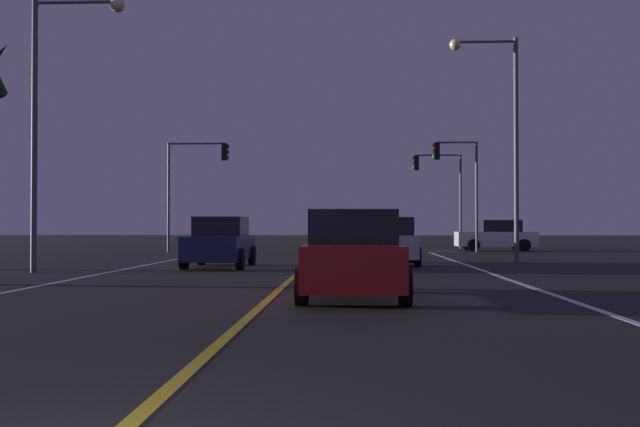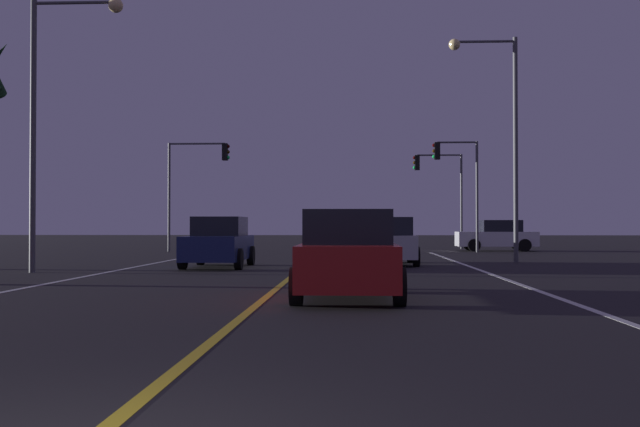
% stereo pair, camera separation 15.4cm
% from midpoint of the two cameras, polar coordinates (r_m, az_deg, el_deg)
% --- Properties ---
extents(lane_edge_right, '(0.16, 39.66, 0.01)m').
position_cam_midpoint_polar(lane_edge_right, '(18.20, 15.33, -5.35)').
color(lane_edge_right, silver).
rests_on(lane_edge_right, ground).
extents(lane_edge_left, '(0.16, 39.66, 0.01)m').
position_cam_midpoint_polar(lane_edge_left, '(19.20, -20.06, -5.09)').
color(lane_edge_left, silver).
rests_on(lane_edge_left, ground).
extents(lane_center_divider, '(0.16, 39.66, 0.01)m').
position_cam_midpoint_polar(lane_center_divider, '(17.82, -2.86, -5.47)').
color(lane_center_divider, gold).
rests_on(lane_center_divider, ground).
extents(car_crossing_side, '(4.30, 2.02, 1.70)m').
position_cam_midpoint_polar(car_crossing_side, '(40.78, 13.73, -1.75)').
color(car_crossing_side, black).
rests_on(car_crossing_side, ground).
extents(car_lead_same_lane, '(2.02, 4.30, 1.70)m').
position_cam_midpoint_polar(car_lead_same_lane, '(13.86, 2.32, -3.38)').
color(car_lead_same_lane, black).
rests_on(car_lead_same_lane, ground).
extents(car_ahead_far, '(2.02, 4.30, 1.70)m').
position_cam_midpoint_polar(car_ahead_far, '(26.00, 5.34, -2.24)').
color(car_ahead_far, black).
rests_on(car_ahead_far, ground).
extents(car_oncoming, '(2.02, 4.30, 1.70)m').
position_cam_midpoint_polar(car_oncoming, '(24.48, -8.10, -2.31)').
color(car_oncoming, black).
rests_on(car_oncoming, ground).
extents(traffic_light_near_right, '(2.40, 0.36, 5.84)m').
position_cam_midpoint_polar(traffic_light_near_right, '(38.52, 10.65, 3.32)').
color(traffic_light_near_right, '#4C4C51').
rests_on(traffic_light_near_right, ground).
extents(traffic_light_near_left, '(3.35, 0.36, 5.84)m').
position_cam_midpoint_polar(traffic_light_near_left, '(39.02, -9.85, 3.35)').
color(traffic_light_near_left, '#4C4C51').
rests_on(traffic_light_near_left, ground).
extents(traffic_light_far_right, '(2.97, 0.36, 5.70)m').
position_cam_midpoint_polar(traffic_light_far_right, '(43.91, 9.24, 2.72)').
color(traffic_light_far_right, '#4C4C51').
rests_on(traffic_light_far_right, ground).
extents(street_lamp_left_mid, '(2.81, 0.44, 8.23)m').
position_cam_midpoint_polar(street_lamp_left_mid, '(23.13, -20.40, 8.67)').
color(street_lamp_left_mid, '#4C4C51').
rests_on(street_lamp_left_mid, ground).
extents(street_lamp_right_far, '(2.61, 0.44, 8.61)m').
position_cam_midpoint_polar(street_lamp_right_far, '(28.51, 14.00, 7.21)').
color(street_lamp_right_far, '#4C4C51').
rests_on(street_lamp_right_far, ground).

